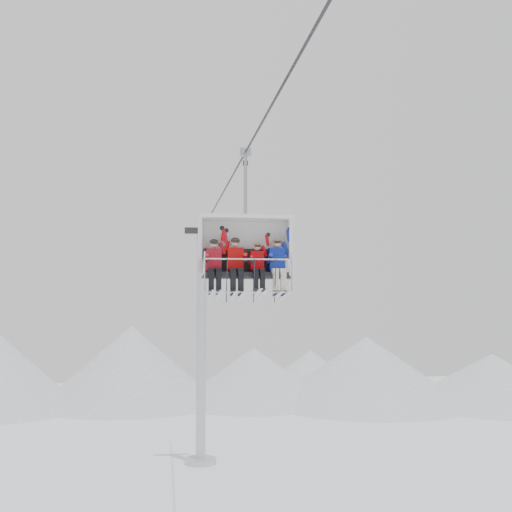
{
  "coord_description": "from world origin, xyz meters",
  "views": [
    {
      "loc": [
        -2.2,
        -15.18,
        9.23
      ],
      "look_at": [
        0.0,
        0.0,
        10.31
      ],
      "focal_mm": 45.0,
      "sensor_mm": 36.0,
      "label": 1
    }
  ],
  "objects": [
    {
      "name": "skier_center_left",
      "position": [
        -0.29,
        1.85,
        10.23
      ],
      "size": [
        0.43,
        1.69,
        1.69
      ],
      "color": "#C30A09",
      "rests_on": "chairlift_carrier"
    },
    {
      "name": "chairlift_carrier",
      "position": [
        0.0,
        2.15,
        10.7
      ],
      "size": [
        2.5,
        1.17,
        3.98
      ],
      "color": "black",
      "rests_on": "haul_cable"
    },
    {
      "name": "skier_center_right",
      "position": [
        0.3,
        1.83,
        10.17
      ],
      "size": [
        0.37,
        1.69,
        1.5
      ],
      "color": "red",
      "rests_on": "chairlift_carrier"
    },
    {
      "name": "lift_tower_right",
      "position": [
        0.0,
        22.0,
        5.78
      ],
      "size": [
        2.0,
        1.8,
        13.48
      ],
      "color": "#BBBDC3",
      "rests_on": "ground"
    },
    {
      "name": "skier_far_right",
      "position": [
        0.85,
        1.85,
        10.23
      ],
      "size": [
        0.43,
        1.69,
        1.69
      ],
      "color": "#1025A7",
      "rests_on": "chairlift_carrier"
    },
    {
      "name": "haul_cable",
      "position": [
        0.0,
        0.0,
        13.3
      ],
      "size": [
        0.06,
        50.0,
        0.06
      ],
      "primitive_type": "cylinder",
      "rotation": [
        1.57,
        0.0,
        0.0
      ],
      "color": "#2B2B2F",
      "rests_on": "lift_tower_left"
    },
    {
      "name": "ridgeline",
      "position": [
        -1.58,
        42.05,
        2.84
      ],
      "size": [
        72.0,
        21.0,
        7.0
      ],
      "color": "silver",
      "rests_on": "ground"
    },
    {
      "name": "skier_far_left",
      "position": [
        -0.86,
        1.84,
        10.21
      ],
      "size": [
        0.41,
        1.69,
        1.62
      ],
      "color": "#AF1220",
      "rests_on": "chairlift_carrier"
    }
  ]
}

